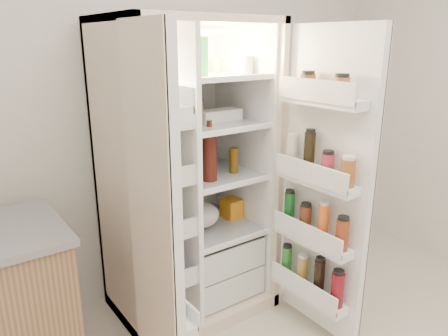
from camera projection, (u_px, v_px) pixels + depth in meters
wall_back at (149, 93)px, 2.71m from camera, size 4.00×0.02×2.70m
refrigerator at (187, 195)px, 2.65m from camera, size 0.92×0.70×1.80m
freezer_door at (156, 227)px, 1.85m from camera, size 0.15×0.40×1.72m
fridge_door at (324, 192)px, 2.33m from camera, size 0.17×0.58×1.72m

